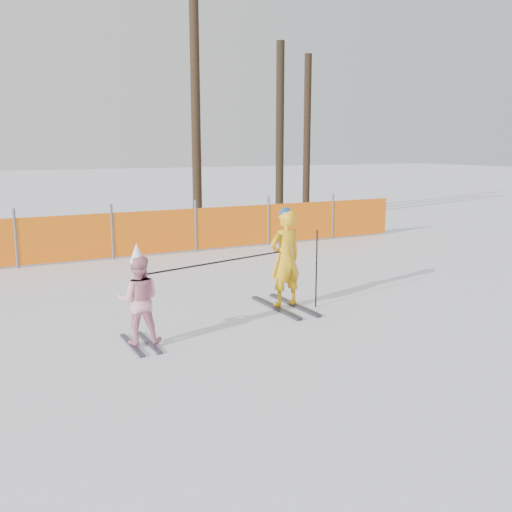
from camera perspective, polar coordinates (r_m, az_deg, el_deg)
The scene contains 6 objects.
ground at distance 7.74m, azimuth 1.76°, elevation -7.91°, with size 120.00×120.00×0.00m, color white.
adult at distance 8.85m, azimuth 2.94°, elevation -0.27°, with size 0.58×1.42×1.58m.
child at distance 7.34m, azimuth -11.66°, elevation -4.25°, with size 0.66×0.91×1.32m.
ski_poles at distance 8.28m, azimuth -0.08°, elevation -0.86°, with size 2.86×0.58×1.23m.
safety_fence at distance 12.90m, azimuth -19.11°, elevation 1.65°, with size 17.89×0.06×1.25m.
tree_trunks at distance 19.21m, azimuth 0.28°, elevation 12.70°, with size 5.54×2.27×6.83m.
Camera 1 is at (-3.66, -6.34, 2.49)m, focal length 40.00 mm.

